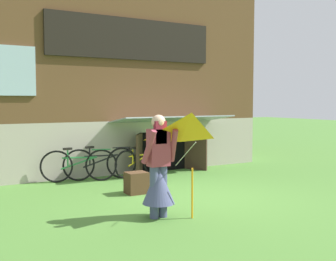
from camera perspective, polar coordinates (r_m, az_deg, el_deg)
ground_plane at (r=8.28m, az=4.07°, el=-9.03°), size 60.00×60.00×0.00m
log_house at (r=12.93m, az=-9.43°, el=7.45°), size 8.08×5.92×5.30m
person at (r=6.65m, az=-1.30°, el=-6.10°), size 0.61×0.53×1.66m
kite at (r=6.25m, az=3.29°, el=-1.21°), size 1.01×1.04×1.57m
bicycle_yellow at (r=10.41m, az=-3.95°, el=-4.29°), size 1.56×0.56×0.74m
bicycle_black at (r=10.03m, az=-9.28°, el=-4.47°), size 1.77×0.33×0.81m
bicycle_green at (r=9.85m, az=-12.17°, el=-4.69°), size 1.70×0.57×0.80m
wooden_crate at (r=8.49m, az=-4.37°, el=-7.20°), size 0.42×0.36×0.44m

